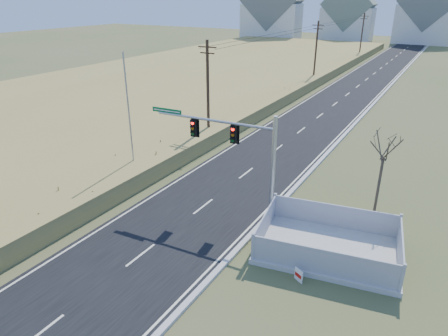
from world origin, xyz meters
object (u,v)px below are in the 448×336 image
bare_tree (386,145)px  flagpole (131,130)px  open_sign (299,275)px  traffic_signal_mast (243,154)px  fence_enclosure (328,247)px

bare_tree → flagpole: bearing=-168.0°
open_sign → bare_tree: size_ratio=0.12×
open_sign → bare_tree: bare_tree is taller
bare_tree → traffic_signal_mast: bearing=-146.0°
open_sign → flagpole: bearing=-170.2°
flagpole → bare_tree: bearing=12.0°
fence_enclosure → open_sign: bearing=-109.1°
fence_enclosure → bare_tree: size_ratio=1.43×
fence_enclosure → bare_tree: 7.16m
flagpole → bare_tree: size_ratio=1.65×
traffic_signal_mast → flagpole: flagpole is taller
fence_enclosure → bare_tree: bare_tree is taller
fence_enclosure → flagpole: 15.81m
open_sign → flagpole: (-14.81, 5.19, 3.27)m
bare_tree → fence_enclosure: bearing=-102.7°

